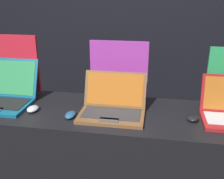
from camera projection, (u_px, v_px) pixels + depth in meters
wall_back at (132, 13)px, 2.58m from camera, size 8.00×0.05×2.80m
display_counter at (111, 170)px, 1.80m from camera, size 1.91×0.55×0.89m
laptop_front at (7, 94)px, 1.75m from camera, size 0.34×0.38×0.27m
mouse_front at (33, 109)px, 1.65m from camera, size 0.07×0.09×0.03m
promo_stand_front at (18, 67)px, 1.87m from camera, size 0.32×0.07×0.43m
laptop_middle at (113, 105)px, 1.60m from camera, size 0.39×0.31×0.23m
mouse_middle at (70, 115)px, 1.57m from camera, size 0.06×0.10×0.03m
promo_stand_middle at (119, 72)px, 1.78m from camera, size 0.39×0.07×0.41m
mouse_back at (193, 118)px, 1.54m from camera, size 0.07×0.09×0.03m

